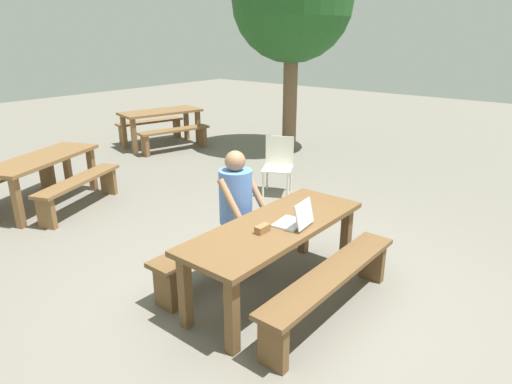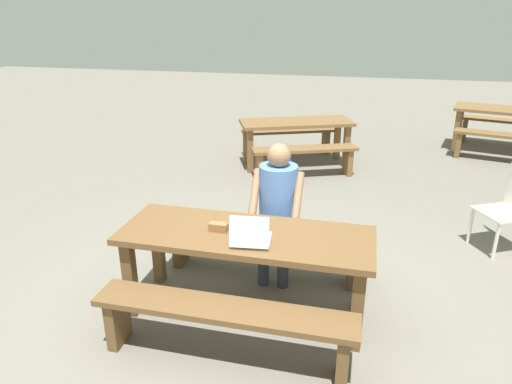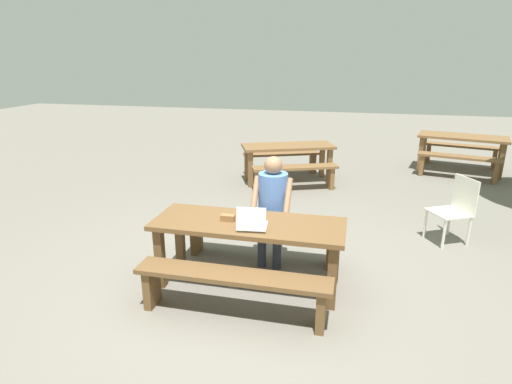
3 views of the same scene
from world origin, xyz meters
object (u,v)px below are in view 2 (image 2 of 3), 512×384
plastic_chair (510,207)px  picnic_table_mid (508,116)px  laptop (251,236)px  person_seated (277,202)px  picnic_table_rear (296,129)px  small_pouch (218,227)px  picnic_table_front (246,245)px

plastic_chair → picnic_table_mid: plastic_chair is taller
laptop → plastic_chair: size_ratio=0.37×
laptop → person_seated: 0.75m
person_seated → picnic_table_rear: person_seated is taller
person_seated → picnic_table_rear: bearing=96.1°
picnic_table_rear → small_pouch: bearing=-112.5°
picnic_table_front → small_pouch: size_ratio=13.67×
small_pouch → plastic_chair: 3.12m
plastic_chair → laptop: bearing=-78.7°
person_seated → picnic_table_mid: person_seated is taller
plastic_chair → picnic_table_mid: (0.85, 3.82, 0.19)m
picnic_table_mid → picnic_table_rear: size_ratio=0.99×
laptop → picnic_table_rear: size_ratio=0.17×
laptop → person_seated: (0.06, 0.75, -0.02)m
picnic_table_front → small_pouch: bearing=-174.9°
picnic_table_front → laptop: 0.25m
small_pouch → person_seated: person_seated is taller
picnic_table_mid → person_seated: bearing=-108.2°
small_pouch → picnic_table_mid: bearing=58.3°
laptop → small_pouch: laptop is taller
small_pouch → plastic_chair: (2.58, 1.74, -0.30)m
picnic_table_mid → laptop: bearing=-105.2°
plastic_chair → picnic_table_rear: size_ratio=0.47×
small_pouch → picnic_table_rear: small_pouch is taller
laptop → picnic_table_mid: (3.13, 5.70, -0.14)m
small_pouch → person_seated: size_ratio=0.11×
picnic_table_front → small_pouch: 0.26m
picnic_table_mid → plastic_chair: bearing=-88.9°
small_pouch → picnic_table_rear: bearing=90.1°
picnic_table_front → small_pouch: small_pouch is taller
picnic_table_front → picnic_table_rear: picnic_table_rear is taller
laptop → small_pouch: 0.33m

